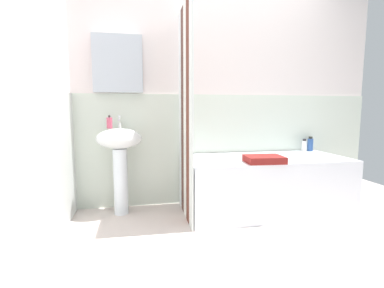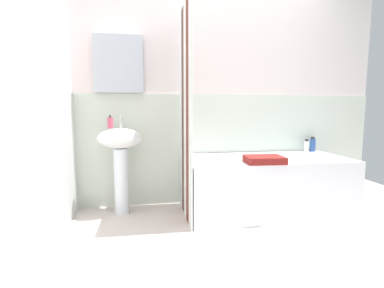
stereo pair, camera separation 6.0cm
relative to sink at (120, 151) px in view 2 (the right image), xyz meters
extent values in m
cube|color=beige|center=(1.07, -1.03, -0.65)|extent=(4.80, 5.60, 0.04)
cube|color=white|center=(1.07, 0.24, 0.57)|extent=(3.60, 0.05, 2.40)
cube|color=silver|center=(1.07, 0.21, -0.03)|extent=(3.60, 0.02, 1.20)
cube|color=silver|center=(0.00, 0.15, 0.86)|extent=(0.48, 0.12, 0.56)
cube|color=white|center=(-0.50, -0.69, 0.57)|extent=(0.05, 1.81, 2.40)
cube|color=silver|center=(-0.47, -0.69, -0.03)|extent=(0.02, 1.81, 1.20)
cylinder|color=white|center=(0.00, 0.00, -0.30)|extent=(0.14, 0.14, 0.66)
ellipsoid|color=white|center=(0.00, 0.00, 0.13)|extent=(0.44, 0.34, 0.20)
cylinder|color=silver|center=(0.00, 0.10, 0.25)|extent=(0.03, 0.03, 0.05)
cylinder|color=silver|center=(0.00, 0.05, 0.31)|extent=(0.02, 0.10, 0.02)
sphere|color=silver|center=(0.00, 0.10, 0.34)|extent=(0.03, 0.03, 0.03)
cylinder|color=#CC4D67|center=(-0.09, 0.01, 0.28)|extent=(0.05, 0.05, 0.10)
sphere|color=#2A2321|center=(-0.09, 0.01, 0.35)|extent=(0.02, 0.02, 0.02)
cube|color=white|center=(1.45, -0.18, -0.35)|extent=(1.62, 0.75, 0.56)
cube|color=white|center=(0.62, -0.48, 0.37)|extent=(0.01, 0.15, 2.00)
cube|color=brown|center=(0.62, -0.33, 0.37)|extent=(0.01, 0.15, 2.00)
cube|color=white|center=(0.62, -0.18, 0.37)|extent=(0.01, 0.15, 2.00)
cube|color=#53342C|center=(0.62, -0.03, 0.37)|extent=(0.01, 0.15, 2.00)
cube|color=white|center=(0.62, 0.12, 0.37)|extent=(0.01, 0.15, 2.00)
cylinder|color=#2F5397|center=(2.16, 0.14, 0.00)|extent=(0.06, 0.06, 0.14)
cylinder|color=#2B2A21|center=(2.16, 0.14, 0.08)|extent=(0.04, 0.04, 0.02)
cylinder|color=white|center=(2.06, 0.10, -0.01)|extent=(0.05, 0.05, 0.12)
cylinder|color=#2A2528|center=(2.06, 0.10, 0.06)|extent=(0.04, 0.04, 0.02)
cube|color=maroon|center=(1.31, -0.44, -0.04)|extent=(0.35, 0.27, 0.06)
camera|label=1|loc=(0.18, -2.81, 0.41)|focal=26.31mm
camera|label=2|loc=(0.24, -2.82, 0.41)|focal=26.31mm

